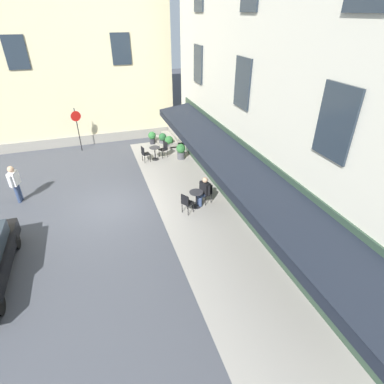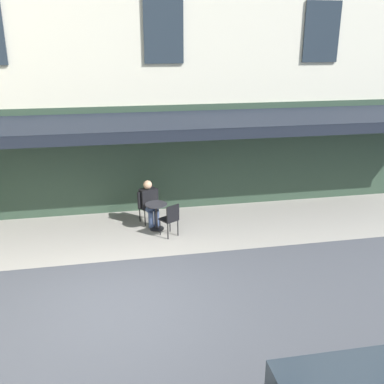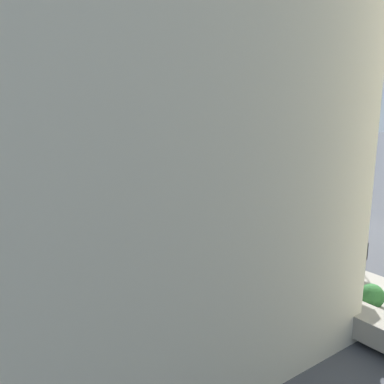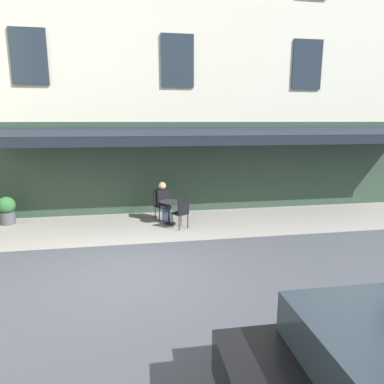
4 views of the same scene
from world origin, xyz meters
name	(u,v)px [view 2 (image 2 of 4)]	position (x,y,z in m)	size (l,w,h in m)	color
ground_plane	(118,303)	(0.00, 0.00, 0.00)	(70.00, 70.00, 0.00)	#42444C
sidewalk_cafe_terrace	(229,224)	(-3.25, -3.40, 0.00)	(20.50, 3.20, 0.01)	gray
cafe_table_streetside	(156,213)	(-1.17, -3.45, 0.49)	(0.60, 0.60, 0.75)	black
cafe_chair_black_corner_left	(171,217)	(-1.49, -2.90, 0.55)	(0.55, 0.55, 0.91)	black
cafe_chair_black_facing_street	(146,204)	(-0.94, -4.04, 0.55)	(0.52, 0.52, 0.91)	black
seated_companion_in_black	(149,201)	(-1.02, -3.84, 0.69)	(0.61, 0.61, 1.29)	navy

